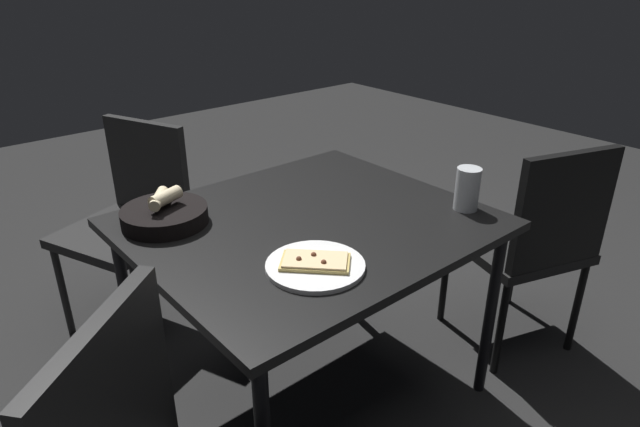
# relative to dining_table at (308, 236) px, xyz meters

# --- Properties ---
(ground) EXTENTS (8.00, 8.00, 0.00)m
(ground) POSITION_rel_dining_table_xyz_m (0.00, 0.00, -0.66)
(ground) COLOR #242424
(dining_table) EXTENTS (0.97, 1.10, 0.72)m
(dining_table) POSITION_rel_dining_table_xyz_m (0.00, 0.00, 0.00)
(dining_table) COLOR black
(dining_table) RESTS_ON ground
(pizza_plate) EXTENTS (0.28, 0.28, 0.04)m
(pizza_plate) POSITION_rel_dining_table_xyz_m (-0.25, 0.18, 0.07)
(pizza_plate) COLOR white
(pizza_plate) RESTS_ON dining_table
(bread_basket) EXTENTS (0.28, 0.28, 0.11)m
(bread_basket) POSITION_rel_dining_table_xyz_m (0.28, 0.37, 0.09)
(bread_basket) COLOR black
(bread_basket) RESTS_ON dining_table
(beer_glass) EXTENTS (0.08, 0.08, 0.15)m
(beer_glass) POSITION_rel_dining_table_xyz_m (-0.28, -0.47, 0.12)
(beer_glass) COLOR silver
(beer_glass) RESTS_ON dining_table
(chair_near) EXTENTS (0.57, 0.57, 0.88)m
(chair_near) POSITION_rel_dining_table_xyz_m (0.87, 0.26, -0.14)
(chair_near) COLOR #252525
(chair_near) RESTS_ON ground
(chair_spare) EXTENTS (0.56, 0.56, 0.90)m
(chair_spare) POSITION_rel_dining_table_xyz_m (-0.36, -0.83, -0.14)
(chair_spare) COLOR black
(chair_spare) RESTS_ON ground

